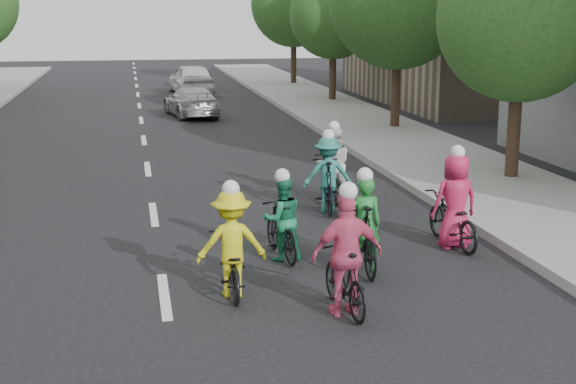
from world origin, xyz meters
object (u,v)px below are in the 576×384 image
object	(u,v)px
cyclist_3	(282,225)
cyclist_4	(362,233)
follow_car_trail	(191,79)
cyclist_1	(231,253)
cyclist_2	(327,180)
cyclist_5	(333,172)
cyclist_0	(346,265)
cyclist_6	(453,212)
follow_car_lead	(191,102)

from	to	relation	value
cyclist_3	cyclist_4	xyz separation A→B (m)	(1.17, -0.87, 0.04)
cyclist_4	follow_car_trail	xyz separation A→B (m)	(-0.52, 29.17, 0.14)
cyclist_1	cyclist_2	size ratio (longest dim) A/B	0.92
cyclist_5	cyclist_0	bearing A→B (deg)	81.86
cyclist_6	follow_car_trail	size ratio (longest dim) A/B	0.41
cyclist_3	cyclist_2	bearing A→B (deg)	-123.76
cyclist_3	cyclist_0	bearing A→B (deg)	91.67
cyclist_3	cyclist_5	size ratio (longest dim) A/B	0.89
cyclist_0	cyclist_1	xyz separation A→B (m)	(-1.46, 1.08, -0.06)
cyclist_1	cyclist_6	distance (m)	4.54
cyclist_1	cyclist_0	bearing A→B (deg)	144.49
follow_car_trail	cyclist_5	bearing A→B (deg)	86.95
cyclist_6	follow_car_lead	world-z (taller)	cyclist_6
cyclist_4	cyclist_6	size ratio (longest dim) A/B	1.04
cyclist_5	follow_car_trail	size ratio (longest dim) A/B	0.41
cyclist_2	follow_car_lead	world-z (taller)	cyclist_2
cyclist_0	follow_car_lead	xyz separation A→B (m)	(-0.44, 21.95, -0.11)
follow_car_lead	follow_car_trail	distance (m)	9.04
cyclist_0	cyclist_4	world-z (taller)	cyclist_0
cyclist_0	follow_car_trail	distance (m)	30.96
cyclist_2	follow_car_trail	bearing A→B (deg)	-80.82
follow_car_trail	cyclist_4	bearing A→B (deg)	84.93
cyclist_1	cyclist_6	world-z (taller)	cyclist_6
follow_car_lead	cyclist_5	bearing A→B (deg)	88.37
follow_car_lead	cyclist_6	bearing A→B (deg)	90.43
cyclist_1	follow_car_lead	xyz separation A→B (m)	(1.02, 20.87, -0.05)
cyclist_3	follow_car_lead	size ratio (longest dim) A/B	0.41
cyclist_0	cyclist_4	xyz separation A→B (m)	(0.76, 1.79, -0.07)
cyclist_5	cyclist_6	size ratio (longest dim) A/B	1.00
follow_car_lead	cyclist_1	bearing A→B (deg)	78.21
follow_car_lead	follow_car_trail	xyz separation A→B (m)	(0.68, 9.01, 0.18)
cyclist_4	cyclist_2	bearing A→B (deg)	-92.64
cyclist_3	cyclist_5	xyz separation A→B (m)	(1.93, 4.09, 0.03)
cyclist_5	cyclist_2	bearing A→B (deg)	74.11
cyclist_0	cyclist_6	distance (m)	3.92
cyclist_3	cyclist_5	bearing A→B (deg)	-122.28
follow_car_lead	follow_car_trail	world-z (taller)	follow_car_trail
cyclist_1	cyclist_3	bearing A→B (deg)	-122.69
cyclist_4	cyclist_3	bearing A→B (deg)	-33.67
cyclist_1	follow_car_trail	bearing A→B (deg)	-92.15
cyclist_0	follow_car_lead	distance (m)	21.95
cyclist_0	cyclist_4	distance (m)	1.95
cyclist_1	follow_car_lead	distance (m)	20.89
cyclist_6	cyclist_5	bearing A→B (deg)	-77.55
cyclist_0	cyclist_6	size ratio (longest dim) A/B	1.02
cyclist_1	follow_car_trail	xyz separation A→B (m)	(1.70, 29.88, 0.13)
cyclist_1	cyclist_4	world-z (taller)	cyclist_1
follow_car_lead	follow_car_trail	size ratio (longest dim) A/B	0.90
cyclist_2	cyclist_6	world-z (taller)	cyclist_6
cyclist_5	cyclist_6	bearing A→B (deg)	111.71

